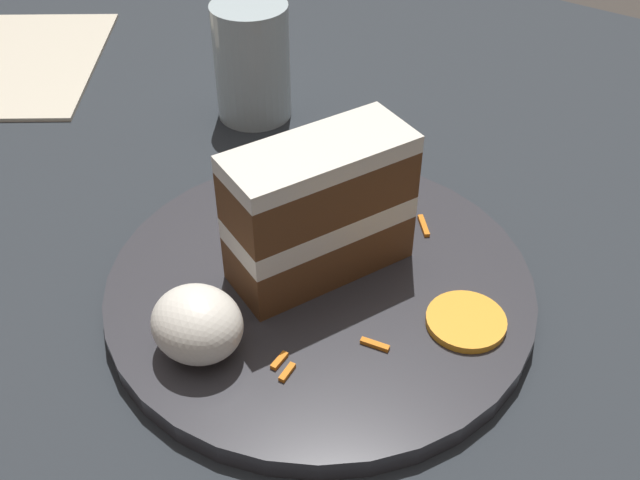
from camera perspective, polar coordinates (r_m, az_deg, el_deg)
ground_plane at (r=0.59m, az=-1.98°, el=-2.65°), size 6.00×6.00×0.00m
dining_table at (r=0.58m, az=-2.01°, el=-1.61°), size 1.28×1.13×0.03m
plate at (r=0.53m, az=-0.00°, el=-3.58°), size 0.30×0.30×0.02m
cake_slice at (r=0.50m, az=-0.03°, el=2.32°), size 0.10×0.13×0.10m
cream_dollop at (r=0.47m, az=-9.34°, el=-6.33°), size 0.06×0.05×0.04m
orange_garnish at (r=0.50m, az=11.06°, el=-6.08°), size 0.05×0.05×0.01m
carrot_shreds_scatter at (r=0.50m, az=2.99°, el=-5.20°), size 0.05×0.19×0.00m
drinking_glass at (r=0.71m, az=-5.17°, el=12.83°), size 0.07×0.07×0.11m
menu_card at (r=0.88m, az=-21.95°, el=12.44°), size 0.27×0.29×0.00m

